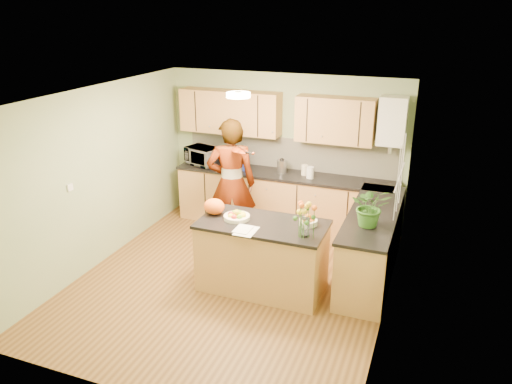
% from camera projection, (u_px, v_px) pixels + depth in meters
% --- Properties ---
extents(floor, '(4.50, 4.50, 0.00)m').
position_uv_depth(floor, '(232.00, 281.00, 6.73)').
color(floor, brown).
rests_on(floor, ground).
extents(ceiling, '(4.00, 4.50, 0.02)m').
position_uv_depth(ceiling, '(228.00, 96.00, 5.85)').
color(ceiling, white).
rests_on(ceiling, wall_back).
extents(wall_back, '(4.00, 0.02, 2.50)m').
position_uv_depth(wall_back, '(285.00, 150.00, 8.26)').
color(wall_back, gray).
rests_on(wall_back, floor).
extents(wall_front, '(4.00, 0.02, 2.50)m').
position_uv_depth(wall_front, '(126.00, 282.00, 4.32)').
color(wall_front, gray).
rests_on(wall_front, floor).
extents(wall_left, '(0.02, 4.50, 2.50)m').
position_uv_depth(wall_left, '(99.00, 177.00, 6.95)').
color(wall_left, gray).
rests_on(wall_left, floor).
extents(wall_right, '(0.02, 4.50, 2.50)m').
position_uv_depth(wall_right, '(393.00, 218.00, 5.62)').
color(wall_right, gray).
rests_on(wall_right, floor).
extents(back_counter, '(3.64, 0.62, 0.94)m').
position_uv_depth(back_counter, '(284.00, 200.00, 8.23)').
color(back_counter, tan).
rests_on(back_counter, floor).
extents(right_counter, '(0.62, 2.24, 0.94)m').
position_uv_depth(right_counter, '(372.00, 244.00, 6.74)').
color(right_counter, tan).
rests_on(right_counter, floor).
extents(splashback, '(3.60, 0.02, 0.52)m').
position_uv_depth(splashback, '(290.00, 154.00, 8.23)').
color(splashback, beige).
rests_on(splashback, back_counter).
extents(upper_cabinets, '(3.20, 0.34, 0.70)m').
position_uv_depth(upper_cabinets, '(272.00, 115.00, 7.96)').
color(upper_cabinets, tan).
rests_on(upper_cabinets, wall_back).
extents(boiler, '(0.40, 0.30, 0.86)m').
position_uv_depth(boiler, '(393.00, 121.00, 7.32)').
color(boiler, white).
rests_on(boiler, wall_back).
extents(window_right, '(0.01, 1.30, 1.05)m').
position_uv_depth(window_right, '(400.00, 176.00, 6.04)').
color(window_right, white).
rests_on(window_right, wall_right).
extents(light_switch, '(0.02, 0.09, 0.09)m').
position_uv_depth(light_switch, '(70.00, 187.00, 6.41)').
color(light_switch, white).
rests_on(light_switch, wall_left).
extents(ceiling_lamp, '(0.30, 0.30, 0.07)m').
position_uv_depth(ceiling_lamp, '(238.00, 95.00, 6.12)').
color(ceiling_lamp, '#FFEABF').
rests_on(ceiling_lamp, ceiling).
extents(peninsula_island, '(1.62, 0.83, 0.93)m').
position_uv_depth(peninsula_island, '(262.00, 256.00, 6.43)').
color(peninsula_island, tan).
rests_on(peninsula_island, floor).
extents(fruit_dish, '(0.34, 0.34, 0.12)m').
position_uv_depth(fruit_dish, '(237.00, 215.00, 6.37)').
color(fruit_dish, '#F3E8C2').
rests_on(fruit_dish, peninsula_island).
extents(orange_bowl, '(0.23, 0.23, 0.13)m').
position_uv_depth(orange_bowl, '(308.00, 221.00, 6.19)').
color(orange_bowl, '#F3E8C2').
rests_on(orange_bowl, peninsula_island).
extents(flower_vase, '(0.27, 0.27, 0.50)m').
position_uv_depth(flower_vase, '(306.00, 210.00, 5.79)').
color(flower_vase, silver).
rests_on(flower_vase, peninsula_island).
extents(orange_bag, '(0.28, 0.24, 0.21)m').
position_uv_depth(orange_bag, '(214.00, 206.00, 6.50)').
color(orange_bag, orange).
rests_on(orange_bag, peninsula_island).
extents(papers, '(0.24, 0.32, 0.01)m').
position_uv_depth(papers, '(246.00, 231.00, 6.03)').
color(papers, white).
rests_on(papers, peninsula_island).
extents(violinist, '(0.85, 0.71, 1.99)m').
position_uv_depth(violinist, '(231.00, 184.00, 7.44)').
color(violinist, '#DDA087').
rests_on(violinist, floor).
extents(violin, '(0.57, 0.50, 0.14)m').
position_uv_depth(violin, '(238.00, 150.00, 6.97)').
color(violin, '#4E0F04').
rests_on(violin, violinist).
extents(microwave, '(0.63, 0.51, 0.30)m').
position_uv_depth(microwave, '(202.00, 156.00, 8.48)').
color(microwave, white).
rests_on(microwave, back_counter).
extents(blue_box, '(0.38, 0.31, 0.27)m').
position_uv_depth(blue_box, '(238.00, 161.00, 8.26)').
color(blue_box, navy).
rests_on(blue_box, back_counter).
extents(kettle, '(0.15, 0.15, 0.29)m').
position_uv_depth(kettle, '(282.00, 166.00, 8.06)').
color(kettle, '#B0B0B4').
rests_on(kettle, back_counter).
extents(jar_cream, '(0.12, 0.12, 0.17)m').
position_uv_depth(jar_cream, '(305.00, 170.00, 7.98)').
color(jar_cream, '#F3E8C2').
rests_on(jar_cream, back_counter).
extents(jar_white, '(0.16, 0.16, 0.18)m').
position_uv_depth(jar_white, '(310.00, 172.00, 7.83)').
color(jar_white, white).
rests_on(jar_white, back_counter).
extents(potted_plant, '(0.54, 0.49, 0.52)m').
position_uv_depth(potted_plant, '(371.00, 206.00, 6.07)').
color(potted_plant, '#336923').
rests_on(potted_plant, right_counter).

